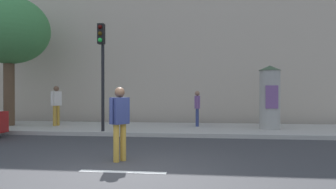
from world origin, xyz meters
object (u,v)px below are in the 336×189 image
at_px(traffic_light, 102,59).
at_px(pedestrian_tallest, 56,102).
at_px(pedestrian_in_red_top, 197,106).
at_px(street_tree, 9,31).
at_px(poster_column, 270,97).
at_px(pedestrian_near_pole, 120,118).

distance_m(traffic_light, pedestrian_tallest, 3.60).
height_order(traffic_light, pedestrian_in_red_top, traffic_light).
bearing_deg(street_tree, poster_column, -0.21).
xyz_separation_m(poster_column, street_tree, (-11.17, 0.04, 2.89)).
bearing_deg(poster_column, pedestrian_in_red_top, 166.40).
height_order(poster_column, pedestrian_tallest, poster_column).
distance_m(poster_column, street_tree, 11.54).
bearing_deg(pedestrian_in_red_top, street_tree, -175.42).
relative_size(traffic_light, pedestrian_near_pole, 2.31).
relative_size(pedestrian_near_pole, pedestrian_tallest, 0.99).
xyz_separation_m(street_tree, pedestrian_tallest, (2.12, 0.14, -3.14)).
distance_m(pedestrian_in_red_top, pedestrian_tallest, 6.17).
height_order(traffic_light, pedestrian_near_pole, traffic_light).
bearing_deg(traffic_light, pedestrian_near_pole, -66.50).
height_order(traffic_light, poster_column, traffic_light).
bearing_deg(pedestrian_near_pole, pedestrian_in_red_top, 75.99).
height_order(street_tree, pedestrian_in_red_top, street_tree).
xyz_separation_m(traffic_light, poster_column, (6.39, 1.58, -1.43)).
bearing_deg(traffic_light, poster_column, 13.89).
xyz_separation_m(pedestrian_near_pole, pedestrian_tallest, (-4.51, 6.03, 0.16)).
bearing_deg(pedestrian_in_red_top, pedestrian_tallest, -175.14).
xyz_separation_m(traffic_light, pedestrian_near_pole, (1.86, -4.27, -1.84)).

